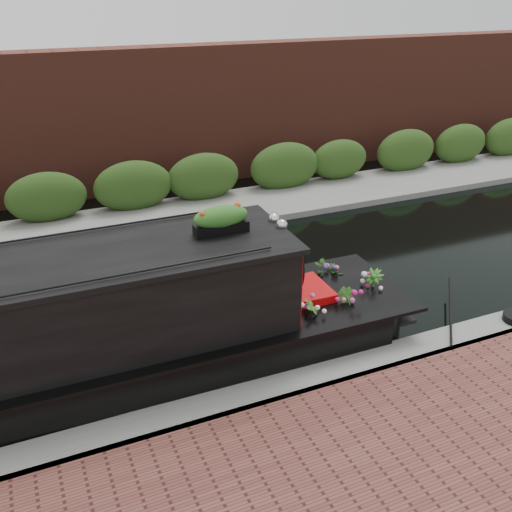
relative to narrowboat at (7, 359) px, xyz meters
name	(u,v)px	position (x,y,z in m)	size (l,w,h in m)	color
ground	(188,301)	(3.20, 1.92, -0.85)	(80.00, 80.00, 0.00)	black
near_bank_coping	(256,406)	(3.20, -1.38, -0.85)	(40.00, 0.60, 0.50)	slate
far_bank_path	(139,225)	(3.20, 6.12, -0.85)	(40.00, 2.40, 0.34)	gray
far_hedge	(131,213)	(3.20, 7.02, -0.85)	(40.00, 1.10, 2.80)	#284617
far_brick_wall	(116,190)	(3.20, 9.12, -0.85)	(40.00, 1.00, 8.00)	#5C2A1F
narrowboat	(7,359)	(0.00, 0.00, 0.00)	(12.18, 2.33, 2.87)	black
rope_fender	(386,305)	(6.46, 0.00, -0.66)	(0.37, 0.37, 0.40)	brown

